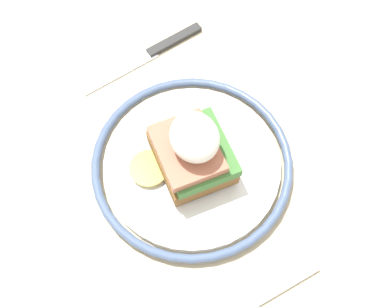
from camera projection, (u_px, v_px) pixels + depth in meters
name	position (u px, v px, depth m)	size (l,w,h in m)	color
ground_plane	(187.00, 278.00, 1.23)	(6.00, 6.00, 0.00)	gray
dining_table	(182.00, 190.00, 0.67)	(0.98, 0.78, 0.73)	#C6B28E
plate	(192.00, 164.00, 0.55)	(0.23, 0.23, 0.02)	white
sandwich	(193.00, 150.00, 0.52)	(0.09, 0.11, 0.09)	brown
knife	(152.00, 52.00, 0.63)	(0.05, 0.18, 0.01)	#2D2D2D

